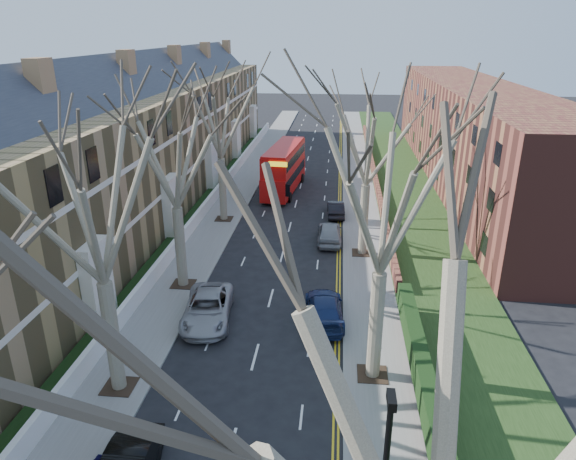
# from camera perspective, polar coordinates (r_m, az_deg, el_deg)

# --- Properties ---
(pavement_left) EXTENTS (3.00, 102.00, 0.12)m
(pavement_left) POSITION_cam_1_polar(r_m,az_deg,el_deg) (54.16, -4.94, 5.18)
(pavement_left) COLOR slate
(pavement_left) RESTS_ON ground
(pavement_right) EXTENTS (3.00, 102.00, 0.12)m
(pavement_right) POSITION_cam_1_polar(r_m,az_deg,el_deg) (53.32, 7.89, 4.80)
(pavement_right) COLOR slate
(pavement_right) RESTS_ON ground
(terrace_left) EXTENTS (9.70, 78.00, 13.60)m
(terrace_left) POSITION_cam_1_polar(r_m,az_deg,el_deg) (47.45, -16.15, 8.91)
(terrace_left) COLOR olive
(terrace_left) RESTS_ON ground
(flats_right) EXTENTS (13.97, 54.00, 10.00)m
(flats_right) POSITION_cam_1_polar(r_m,az_deg,el_deg) (57.68, 19.65, 10.07)
(flats_right) COLOR brown
(flats_right) RESTS_ON ground
(front_wall_left) EXTENTS (0.30, 78.00, 1.00)m
(front_wall_left) POSITION_cam_1_polar(r_m,az_deg,el_deg) (46.88, -8.69, 3.13)
(front_wall_left) COLOR white
(front_wall_left) RESTS_ON ground
(grass_verge_right) EXTENTS (6.00, 102.00, 0.06)m
(grass_verge_right) POSITION_cam_1_polar(r_m,az_deg,el_deg) (53.68, 12.72, 4.68)
(grass_verge_right) COLOR #1C3312
(grass_verge_right) RESTS_ON ground
(tree_left_mid) EXTENTS (10.50, 10.50, 14.71)m
(tree_left_mid) POSITION_cam_1_polar(r_m,az_deg,el_deg) (21.16, -21.13, 4.66)
(tree_left_mid) COLOR #6E614F
(tree_left_mid) RESTS_ON ground
(tree_left_far) EXTENTS (10.15, 10.15, 14.22)m
(tree_left_far) POSITION_cam_1_polar(r_m,az_deg,el_deg) (30.22, -12.83, 9.64)
(tree_left_far) COLOR #6E614F
(tree_left_far) RESTS_ON ground
(tree_left_dist) EXTENTS (10.50, 10.50, 14.71)m
(tree_left_dist) POSITION_cam_1_polar(r_m,az_deg,el_deg) (41.57, -7.72, 13.53)
(tree_left_dist) COLOR #6E614F
(tree_left_dist) RESTS_ON ground
(tree_right_near) EXTENTS (10.85, 10.85, 15.20)m
(tree_right_near) POSITION_cam_1_polar(r_m,az_deg,el_deg) (8.31, 19.06, -19.55)
(tree_right_near) COLOR #6E614F
(tree_right_near) RESTS_ON ground
(tree_right_mid) EXTENTS (10.50, 10.50, 14.71)m
(tree_right_mid) POSITION_cam_1_polar(r_m,az_deg,el_deg) (20.95, 10.89, 5.57)
(tree_right_mid) COLOR #6E614F
(tree_right_mid) RESTS_ON ground
(tree_right_far) EXTENTS (10.15, 10.15, 14.22)m
(tree_right_far) POSITION_cam_1_polar(r_m,az_deg,el_deg) (34.66, 9.01, 11.37)
(tree_right_far) COLOR #6E614F
(tree_right_far) RESTS_ON ground
(double_decker_bus) EXTENTS (3.47, 10.77, 4.44)m
(double_decker_bus) POSITION_cam_1_polar(r_m,az_deg,el_deg) (51.03, -0.42, 6.72)
(double_decker_bus) COLOR #AF0D0C
(double_decker_bus) RESTS_ON ground
(car_left_far) EXTENTS (3.12, 5.71, 1.52)m
(car_left_far) POSITION_cam_1_polar(r_m,az_deg,el_deg) (29.01, -8.92, -8.58)
(car_left_far) COLOR #9A999E
(car_left_far) RESTS_ON ground
(car_right_near) EXTENTS (2.46, 5.18, 1.46)m
(car_right_near) POSITION_cam_1_polar(r_m,az_deg,el_deg) (28.74, 4.05, -8.74)
(car_right_near) COLOR navy
(car_right_near) RESTS_ON ground
(car_right_mid) EXTENTS (1.94, 4.56, 1.54)m
(car_right_mid) POSITION_cam_1_polar(r_m,az_deg,el_deg) (38.96, 4.63, -0.29)
(car_right_mid) COLOR gray
(car_right_mid) RESTS_ON ground
(car_right_far) EXTENTS (1.61, 4.02, 1.30)m
(car_right_far) POSITION_cam_1_polar(r_m,az_deg,el_deg) (44.60, 5.32, 2.38)
(car_right_far) COLOR black
(car_right_far) RESTS_ON ground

